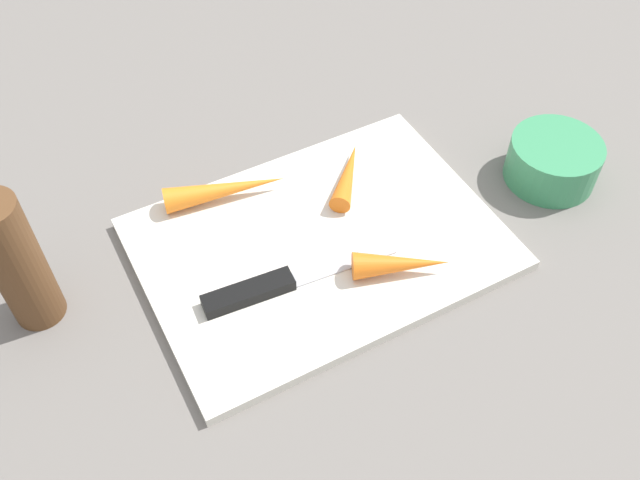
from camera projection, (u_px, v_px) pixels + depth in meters
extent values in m
plane|color=slate|center=(320.00, 247.00, 0.73)|extent=(1.40, 1.40, 0.00)
cube|color=silver|center=(320.00, 244.00, 0.73)|extent=(0.36, 0.26, 0.01)
cube|color=#B7B7BC|center=(343.00, 263.00, 0.70)|extent=(0.11, 0.03, 0.00)
cube|color=black|center=(248.00, 293.00, 0.67)|extent=(0.09, 0.03, 0.01)
cone|color=orange|center=(348.00, 174.00, 0.77)|extent=(0.08, 0.09, 0.02)
cone|color=orange|center=(225.00, 190.00, 0.75)|extent=(0.13, 0.06, 0.03)
cone|color=orange|center=(401.00, 264.00, 0.68)|extent=(0.10, 0.07, 0.03)
cylinder|color=#388C59|center=(553.00, 161.00, 0.78)|extent=(0.10, 0.10, 0.05)
cylinder|color=brown|center=(17.00, 263.00, 0.62)|extent=(0.05, 0.05, 0.15)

